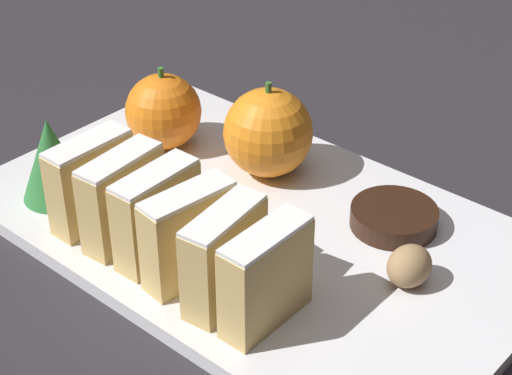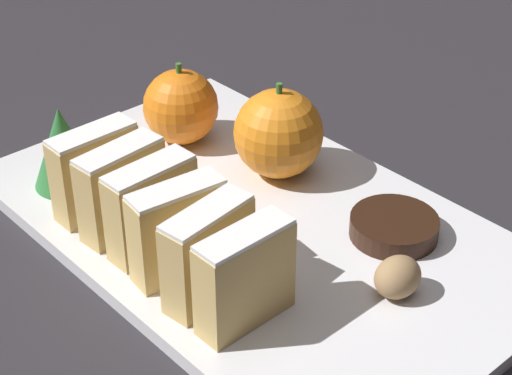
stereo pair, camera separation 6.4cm
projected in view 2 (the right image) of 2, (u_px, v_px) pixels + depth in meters
name	position (u px, v px, depth m)	size (l,w,h in m)	color
ground_plane	(256.00, 233.00, 0.66)	(6.00, 6.00, 0.00)	#28262B
serving_platter	(256.00, 226.00, 0.66)	(0.27, 0.43, 0.01)	white
stollen_slice_front	(245.00, 277.00, 0.54)	(0.07, 0.02, 0.07)	tan
stollen_slice_second	(208.00, 254.00, 0.56)	(0.07, 0.03, 0.07)	tan
stollen_slice_third	(178.00, 231.00, 0.59)	(0.07, 0.03, 0.07)	tan
stollen_slice_fourth	(152.00, 208.00, 0.61)	(0.07, 0.03, 0.07)	tan
stollen_slice_fifth	(122.00, 190.00, 0.63)	(0.07, 0.03, 0.07)	tan
stollen_slice_sixth	(96.00, 172.00, 0.65)	(0.07, 0.02, 0.07)	tan
orange_near	(181.00, 107.00, 0.74)	(0.07, 0.07, 0.07)	orange
orange_far	(278.00, 133.00, 0.70)	(0.07, 0.07, 0.08)	orange
walnut	(398.00, 277.00, 0.58)	(0.04, 0.03, 0.03)	#9E7A51
chocolate_cookie	(394.00, 227.00, 0.64)	(0.07, 0.07, 0.02)	black
evergreen_sprig	(63.00, 147.00, 0.68)	(0.05, 0.05, 0.07)	#2D7538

